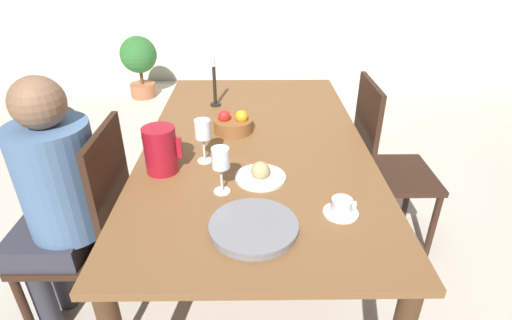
% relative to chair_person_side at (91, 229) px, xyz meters
% --- Properties ---
extents(ground_plane, '(20.00, 20.00, 0.00)m').
position_rel_chair_person_side_xyz_m(ground_plane, '(0.70, 0.37, -0.50)').
color(ground_plane, beige).
extents(dining_table, '(1.03, 1.88, 0.73)m').
position_rel_chair_person_side_xyz_m(dining_table, '(0.70, 0.37, 0.15)').
color(dining_table, brown).
rests_on(dining_table, ground_plane).
extents(chair_person_side, '(0.42, 0.42, 0.96)m').
position_rel_chair_person_side_xyz_m(chair_person_side, '(0.00, 0.00, 0.00)').
color(chair_person_side, '#331E14').
rests_on(chair_person_side, ground_plane).
extents(chair_opposite, '(0.42, 0.42, 0.96)m').
position_rel_chair_person_side_xyz_m(chair_opposite, '(1.40, 0.55, 0.00)').
color(chair_opposite, '#331E14').
rests_on(chair_opposite, ground_plane).
extents(person_seated, '(0.39, 0.41, 1.18)m').
position_rel_chair_person_side_xyz_m(person_seated, '(-0.09, -0.03, 0.20)').
color(person_seated, '#33333D').
rests_on(person_seated, ground_plane).
extents(red_pitcher, '(0.16, 0.13, 0.20)m').
position_rel_chair_person_side_xyz_m(red_pitcher, '(0.31, 0.10, 0.33)').
color(red_pitcher, '#A31423').
rests_on(red_pitcher, dining_table).
extents(wine_glass_water, '(0.07, 0.07, 0.19)m').
position_rel_chair_person_side_xyz_m(wine_glass_water, '(0.48, 0.18, 0.37)').
color(wine_glass_water, white).
rests_on(wine_glass_water, dining_table).
extents(wine_glass_juice, '(0.07, 0.07, 0.19)m').
position_rel_chair_person_side_xyz_m(wine_glass_juice, '(0.57, -0.06, 0.37)').
color(wine_glass_juice, white).
rests_on(wine_glass_juice, dining_table).
extents(teacup_near_person, '(0.12, 0.12, 0.06)m').
position_rel_chair_person_side_xyz_m(teacup_near_person, '(0.99, -0.21, 0.26)').
color(teacup_near_person, silver).
rests_on(teacup_near_person, dining_table).
extents(serving_tray, '(0.30, 0.30, 0.03)m').
position_rel_chair_person_side_xyz_m(serving_tray, '(0.69, -0.30, 0.25)').
color(serving_tray, gray).
rests_on(serving_tray, dining_table).
extents(bread_plate, '(0.20, 0.20, 0.08)m').
position_rel_chair_person_side_xyz_m(bread_plate, '(0.72, 0.03, 0.25)').
color(bread_plate, silver).
rests_on(bread_plate, dining_table).
extents(fruit_bowl, '(0.20, 0.20, 0.11)m').
position_rel_chair_person_side_xyz_m(fruit_bowl, '(0.59, 0.48, 0.27)').
color(fruit_bowl, brown).
rests_on(fruit_bowl, dining_table).
extents(candlestick_tall, '(0.06, 0.06, 0.28)m').
position_rel_chair_person_side_xyz_m(candlestick_tall, '(0.47, 0.84, 0.34)').
color(candlestick_tall, black).
rests_on(candlestick_tall, dining_table).
extents(potted_plant, '(0.39, 0.39, 0.67)m').
position_rel_chair_person_side_xyz_m(potted_plant, '(-0.54, 3.01, -0.09)').
color(potted_plant, '#A8603D').
rests_on(potted_plant, ground_plane).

